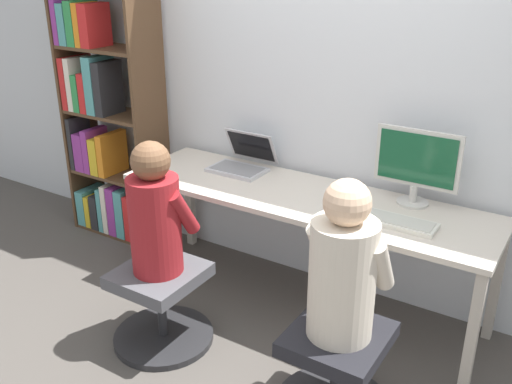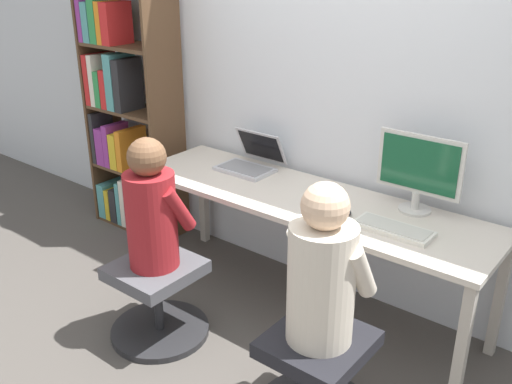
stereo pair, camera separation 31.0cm
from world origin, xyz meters
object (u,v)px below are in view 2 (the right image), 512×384
Objects in this scene: person_at_laptop at (152,209)px; person_at_monitor at (322,272)px; office_chair_left at (316,377)px; office_chair_right at (158,298)px; keyboard at (393,229)px; desktop_monitor at (419,171)px; bookshelf at (125,124)px; laptop at (250,161)px.

person_at_monitor is at bearing 0.82° from person_at_laptop.
office_chair_right is at bearing -179.20° from office_chair_left.
person_at_monitor reaches higher than office_chair_left.
keyboard is at bearing 87.75° from office_chair_left.
desktop_monitor is at bearing 93.74° from keyboard.
desktop_monitor reaches higher than office_chair_left.
office_chair_right is (-1.02, -0.90, -0.71)m from desktop_monitor.
office_chair_right is 1.57m from bookshelf.
desktop_monitor reaches higher than office_chair_right.
laptop is at bearing 141.60° from person_at_monitor.
bookshelf reaches higher than office_chair_right.
keyboard is (0.02, -0.28, -0.21)m from desktop_monitor.
keyboard is 0.60m from person_at_monitor.
bookshelf is (-2.24, 0.21, 0.08)m from keyboard.
person_at_laptop is at bearing -34.44° from bookshelf.
bookshelf reaches higher than keyboard.
desktop_monitor is 1.18× the size of keyboard.
office_chair_left is (-0.02, -0.61, -0.50)m from keyboard.
desktop_monitor is 1.54m from office_chair_right.
desktop_monitor is 0.83× the size of office_chair_right.
office_chair_right is 0.53m from person_at_laptop.
laptop is 0.19× the size of bookshelf.
office_chair_right is at bearing -178.91° from person_at_monitor.
person_at_monitor reaches higher than person_at_laptop.
desktop_monitor is 0.63× the size of person_at_monitor.
office_chair_left is at bearing -20.19° from bookshelf.
keyboard is 0.55× the size of person_at_laptop.
bookshelf is at bearing 159.81° from office_chair_left.
person_at_monitor is at bearing -20.07° from bookshelf.
laptop reaches higher than office_chair_left.
laptop is at bearing 141.43° from office_chair_left.
person_at_laptop is at bearing 90.00° from office_chair_right.
person_at_monitor is 2.36m from bookshelf.
keyboard is 0.70× the size of office_chair_right.
office_chair_left is 2.43m from bookshelf.
bookshelf reaches higher than office_chair_left.
office_chair_right is at bearing -86.87° from laptop.
person_at_laptop is at bearing -179.18° from person_at_monitor.
office_chair_right is (0.05, -0.86, -0.54)m from laptop.
person_at_laptop is at bearing -179.48° from office_chair_left.
person_at_monitor is at bearing 1.09° from office_chair_right.
person_at_laptop is at bearing -86.85° from laptop.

